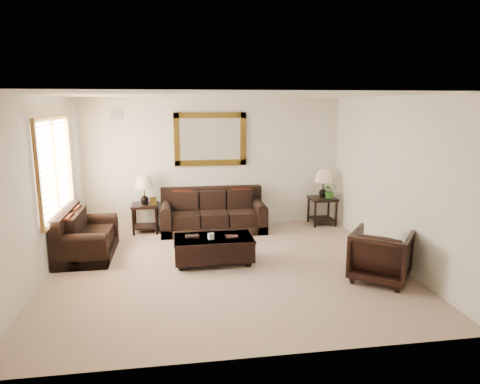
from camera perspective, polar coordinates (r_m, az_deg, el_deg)
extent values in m
cube|color=gray|center=(6.96, -1.82, -10.03)|extent=(5.50, 5.00, 0.01)
cube|color=white|center=(6.46, -1.98, 12.79)|extent=(5.50, 5.00, 0.01)
cube|color=beige|center=(9.03, -3.80, 3.89)|extent=(5.50, 0.01, 2.70)
cube|color=beige|center=(4.18, 2.22, -5.42)|extent=(5.50, 0.01, 2.70)
cube|color=beige|center=(6.83, -25.46, 0.20)|extent=(0.01, 5.00, 2.70)
cube|color=beige|center=(7.42, 19.71, 1.50)|extent=(0.01, 5.00, 2.70)
cube|color=white|center=(7.65, -23.60, 3.01)|extent=(0.01, 1.80, 1.50)
cube|color=brown|center=(7.57, -23.84, 8.94)|extent=(0.06, 1.96, 0.08)
cube|color=brown|center=(7.78, -22.88, -2.73)|extent=(0.06, 1.96, 0.08)
cube|color=brown|center=(6.74, -25.30, 1.82)|extent=(0.06, 0.08, 1.50)
cube|color=brown|center=(8.54, -21.80, 3.98)|extent=(0.06, 0.08, 1.50)
cube|color=brown|center=(7.64, -23.35, 3.03)|extent=(0.05, 0.05, 1.50)
cube|color=#482D0E|center=(8.94, -3.97, 7.03)|extent=(1.50, 0.06, 1.10)
cube|color=white|center=(8.96, -3.98, 7.04)|extent=(1.26, 0.01, 0.86)
cube|color=#999999|center=(8.97, -16.24, 9.82)|extent=(0.25, 0.02, 0.18)
cube|color=black|center=(8.83, -3.57, -4.68)|extent=(2.11, 0.91, 0.17)
cube|color=black|center=(9.03, -3.81, -0.64)|extent=(2.11, 0.21, 0.43)
cube|color=black|center=(8.73, -7.26, -3.48)|extent=(0.54, 0.75, 0.26)
cube|color=black|center=(8.76, -3.57, -3.36)|extent=(0.54, 0.75, 0.26)
cube|color=black|center=(8.82, 0.08, -3.22)|extent=(0.54, 0.75, 0.26)
cube|color=black|center=(8.76, -9.80, -3.83)|extent=(0.21, 0.91, 0.51)
cylinder|color=black|center=(8.69, -9.85, -2.22)|extent=(0.21, 0.89, 0.21)
cube|color=black|center=(8.92, 2.52, -3.39)|extent=(0.21, 0.91, 0.51)
cylinder|color=black|center=(8.85, 2.53, -1.80)|extent=(0.21, 0.89, 0.21)
cube|color=#5A190B|center=(8.83, -7.69, -1.04)|extent=(0.40, 0.18, 0.41)
cube|color=#5A190B|center=(8.93, 0.21, -0.78)|extent=(0.40, 0.18, 0.41)
cube|color=black|center=(7.89, -19.61, -7.42)|extent=(0.87, 1.46, 0.16)
cube|color=black|center=(7.81, -22.27, -3.72)|extent=(0.20, 1.46, 0.41)
cube|color=black|center=(7.58, -19.94, -6.60)|extent=(0.71, 0.51, 0.25)
cube|color=black|center=(8.08, -19.24, -5.43)|extent=(0.71, 0.51, 0.25)
cube|color=black|center=(7.26, -20.60, -7.83)|extent=(0.87, 0.20, 0.48)
cylinder|color=black|center=(7.19, -20.74, -6.02)|extent=(0.85, 0.20, 0.20)
cube|color=black|center=(8.43, -18.90, -5.01)|extent=(0.87, 0.20, 0.48)
cylinder|color=black|center=(8.37, -19.01, -3.42)|extent=(0.85, 0.20, 0.20)
cube|color=#5A190B|center=(7.49, -21.55, -4.36)|extent=(0.17, 0.38, 0.39)
cube|color=#5A190B|center=(8.07, -20.61, -3.16)|extent=(0.17, 0.38, 0.39)
cube|color=black|center=(8.87, -12.56, -1.75)|extent=(0.53, 0.53, 0.05)
cube|color=black|center=(8.98, -12.44, -4.47)|extent=(0.45, 0.45, 0.03)
cylinder|color=black|center=(8.74, -14.06, -3.98)|extent=(0.05, 0.05, 0.53)
cylinder|color=black|center=(8.71, -11.08, -3.90)|extent=(0.05, 0.05, 0.53)
cylinder|color=black|center=(9.18, -13.81, -3.22)|extent=(0.05, 0.05, 0.53)
cylinder|color=black|center=(9.15, -10.98, -3.14)|extent=(0.05, 0.05, 0.53)
sphere|color=black|center=(8.84, -12.60, -0.99)|extent=(0.16, 0.16, 0.16)
cylinder|color=black|center=(8.81, -12.65, 0.11)|extent=(0.02, 0.02, 0.35)
cone|color=#D6B58F|center=(8.77, -12.70, 1.34)|extent=(0.37, 0.37, 0.25)
cube|color=#482D0E|center=(8.74, -11.50, -1.19)|extent=(0.14, 0.10, 0.16)
cube|color=black|center=(9.37, 10.95, -0.87)|extent=(0.54, 0.54, 0.05)
cube|color=black|center=(9.48, 10.85, -3.52)|extent=(0.46, 0.46, 0.03)
cylinder|color=black|center=(9.15, 10.00, -3.05)|extent=(0.05, 0.05, 0.54)
cylinder|color=black|center=(9.31, 12.71, -2.91)|extent=(0.05, 0.05, 0.54)
cylinder|color=black|center=(9.58, 9.11, -2.35)|extent=(0.05, 0.05, 0.54)
cylinder|color=black|center=(9.73, 11.72, -2.23)|extent=(0.05, 0.05, 0.54)
sphere|color=black|center=(9.35, 10.98, -0.13)|extent=(0.17, 0.17, 0.17)
cylinder|color=black|center=(9.31, 11.03, 0.94)|extent=(0.02, 0.02, 0.36)
cone|color=#D6B58F|center=(9.28, 11.07, 2.14)|extent=(0.38, 0.38, 0.26)
sphere|color=black|center=(6.90, -7.83, -9.92)|extent=(0.12, 0.12, 0.12)
sphere|color=black|center=(6.99, 1.11, -9.51)|extent=(0.12, 0.12, 0.12)
sphere|color=black|center=(7.36, -7.90, -8.52)|extent=(0.12, 0.12, 0.12)
sphere|color=black|center=(7.44, 0.47, -8.17)|extent=(0.12, 0.12, 0.12)
cube|color=black|center=(7.08, -3.54, -7.42)|extent=(1.27, 0.70, 0.36)
cube|color=black|center=(7.03, -3.55, -6.19)|extent=(1.30, 0.71, 0.04)
cube|color=black|center=(7.04, -6.38, -5.91)|extent=(0.22, 0.15, 0.03)
cube|color=black|center=(7.00, -1.12, -5.97)|extent=(0.20, 0.14, 0.02)
cube|color=white|center=(6.91, -3.89, -5.92)|extent=(0.10, 0.08, 0.10)
imported|color=black|center=(6.69, 18.28, -7.74)|extent=(1.10, 1.09, 0.83)
imported|color=#27541D|center=(9.29, 11.88, -0.04)|extent=(0.36, 0.38, 0.26)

